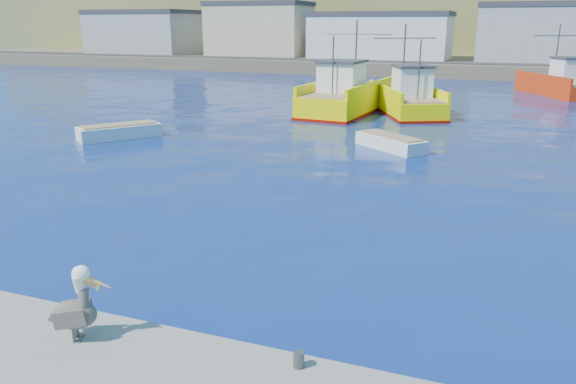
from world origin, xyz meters
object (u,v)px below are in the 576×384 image
object	(u,v)px
trawler_yellow_a	(348,97)
skiff_left	(120,133)
skiff_mid	(391,144)
trawler_yellow_b	(406,100)
boat_orange	(560,83)
pelican	(76,309)

from	to	relation	value
trawler_yellow_a	skiff_left	bearing A→B (deg)	-123.42
skiff_mid	skiff_left	bearing A→B (deg)	-170.23
skiff_left	trawler_yellow_b	bearing A→B (deg)	47.61
boat_orange	skiff_mid	bearing A→B (deg)	-110.02
boat_orange	skiff_mid	world-z (taller)	boat_orange
trawler_yellow_a	skiff_left	size ratio (longest dim) A/B	2.67
trawler_yellow_a	trawler_yellow_b	world-z (taller)	trawler_yellow_a
skiff_left	pelican	size ratio (longest dim) A/B	2.97
boat_orange	skiff_left	world-z (taller)	boat_orange
trawler_yellow_b	skiff_mid	world-z (taller)	trawler_yellow_b
boat_orange	skiff_mid	distance (m)	29.49
trawler_yellow_a	trawler_yellow_b	xyz separation A→B (m)	(4.19, 0.57, -0.11)
trawler_yellow_b	boat_orange	xyz separation A→B (m)	(11.33, 15.21, 0.11)
trawler_yellow_a	boat_orange	world-z (taller)	trawler_yellow_a
skiff_left	pelican	distance (m)	22.75
boat_orange	pelican	bearing A→B (deg)	-103.90
pelican	trawler_yellow_b	bearing A→B (deg)	88.66
trawler_yellow_b	skiff_left	xyz separation A→B (m)	(-13.76, -15.07, -0.64)
trawler_yellow_b	skiff_mid	size ratio (longest dim) A/B	2.49
skiff_left	skiff_mid	size ratio (longest dim) A/B	1.11
trawler_yellow_a	skiff_left	distance (m)	17.39
boat_orange	skiff_left	distance (m)	39.33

